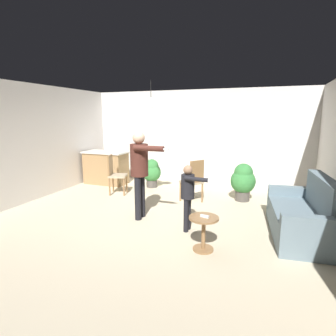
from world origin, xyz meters
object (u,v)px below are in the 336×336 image
at_px(dining_chair_by_counter, 193,179).
at_px(person_adult, 140,166).
at_px(side_table_by_couch, 204,229).
at_px(dining_chair_near_wall, 115,173).
at_px(person_child, 188,191).
at_px(spare_remote_on_table, 205,216).
at_px(potted_plant_corner, 243,180).
at_px(potted_plant_by_wall, 152,172).
at_px(couch_floral, 303,217).
at_px(kitchen_counter, 106,168).

bearing_deg(dining_chair_by_counter, person_adult, -173.12).
xyz_separation_m(side_table_by_couch, dining_chair_by_counter, (-0.73, 2.13, 0.22)).
relative_size(side_table_by_couch, person_adult, 0.31).
xyz_separation_m(person_adult, dining_chair_near_wall, (-1.35, 1.29, -0.50)).
xyz_separation_m(person_child, dining_chair_by_counter, (-0.32, 1.53, -0.17)).
height_order(dining_chair_by_counter, dining_chair_near_wall, same).
bearing_deg(side_table_by_couch, spare_remote_on_table, -44.60).
height_order(person_adult, spare_remote_on_table, person_adult).
bearing_deg(person_child, spare_remote_on_table, 39.14).
relative_size(person_child, potted_plant_corner, 1.31).
bearing_deg(person_adult, dining_chair_near_wall, -134.21).
bearing_deg(potted_plant_corner, spare_remote_on_table, -96.36).
bearing_deg(spare_remote_on_table, potted_plant_by_wall, 125.53).
bearing_deg(person_child, potted_plant_by_wall, -140.22).
relative_size(couch_floral, side_table_by_couch, 3.61).
height_order(kitchen_counter, potted_plant_by_wall, kitchen_counter).
bearing_deg(person_adult, couch_floral, 94.00).
distance_m(person_adult, potted_plant_by_wall, 2.43).
xyz_separation_m(person_adult, person_child, (1.02, -0.24, -0.33)).
xyz_separation_m(kitchen_counter, person_child, (3.19, -2.38, 0.24)).
height_order(couch_floral, person_child, person_child).
xyz_separation_m(person_adult, potted_plant_by_wall, (-0.75, 2.23, -0.61)).
bearing_deg(side_table_by_couch, dining_chair_near_wall, 142.63).
bearing_deg(couch_floral, dining_chair_near_wall, 69.98).
bearing_deg(kitchen_counter, person_child, -36.67).
height_order(person_adult, potted_plant_by_wall, person_adult).
height_order(side_table_by_couch, dining_chair_near_wall, dining_chair_near_wall).
bearing_deg(spare_remote_on_table, side_table_by_couch, 135.40).
relative_size(dining_chair_by_counter, spare_remote_on_table, 7.69).
bearing_deg(couch_floral, person_child, 98.38).
xyz_separation_m(person_adult, spare_remote_on_table, (1.45, -0.85, -0.51)).
bearing_deg(dining_chair_near_wall, spare_remote_on_table, 34.66).
bearing_deg(potted_plant_by_wall, dining_chair_by_counter, -32.82).
height_order(side_table_by_couch, potted_plant_corner, potted_plant_corner).
distance_m(couch_floral, kitchen_counter, 5.40).
height_order(side_table_by_couch, person_child, person_child).
relative_size(potted_plant_corner, potted_plant_by_wall, 1.12).
relative_size(person_child, potted_plant_by_wall, 1.46).
bearing_deg(dining_chair_by_counter, person_child, -132.68).
bearing_deg(dining_chair_near_wall, dining_chair_by_counter, 71.99).
height_order(side_table_by_couch, potted_plant_by_wall, potted_plant_by_wall).
height_order(person_child, dining_chair_by_counter, person_child).
distance_m(side_table_by_couch, person_adult, 1.81).
xyz_separation_m(kitchen_counter, potted_plant_corner, (3.92, -0.29, 0.01)).
relative_size(couch_floral, person_child, 1.62).
bearing_deg(dining_chair_by_counter, potted_plant_corner, -26.30).
bearing_deg(person_adult, person_child, 76.12).
xyz_separation_m(potted_plant_corner, spare_remote_on_table, (-0.30, -2.70, 0.05)).
height_order(dining_chair_by_counter, spare_remote_on_table, dining_chair_by_counter).
relative_size(person_child, dining_chair_near_wall, 1.16).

